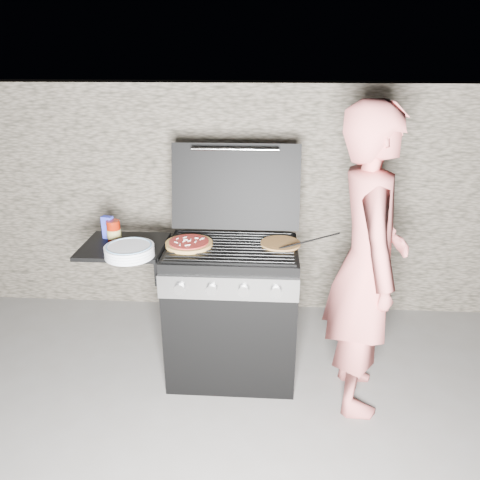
# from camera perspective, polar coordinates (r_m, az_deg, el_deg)

# --- Properties ---
(ground) EXTENTS (50.00, 50.00, 0.00)m
(ground) POSITION_cam_1_polar(r_m,az_deg,el_deg) (3.30, -0.90, -15.48)
(ground) COLOR #615C57
(stone_wall) EXTENTS (8.00, 0.35, 1.80)m
(stone_wall) POSITION_cam_1_polar(r_m,az_deg,el_deg) (3.83, 0.26, 5.19)
(stone_wall) COLOR #796D5E
(stone_wall) RESTS_ON ground
(gas_grill) EXTENTS (1.34, 0.79, 0.91)m
(gas_grill) POSITION_cam_1_polar(r_m,az_deg,el_deg) (3.07, -5.66, -8.46)
(gas_grill) COLOR black
(gas_grill) RESTS_ON ground
(pizza_topped) EXTENTS (0.33, 0.33, 0.03)m
(pizza_topped) POSITION_cam_1_polar(r_m,az_deg,el_deg) (2.85, -6.24, -0.35)
(pizza_topped) COLOR tan
(pizza_topped) RESTS_ON gas_grill
(pizza_plain) EXTENTS (0.30, 0.30, 0.01)m
(pizza_plain) POSITION_cam_1_polar(r_m,az_deg,el_deg) (2.86, 4.97, -0.42)
(pizza_plain) COLOR #AE8441
(pizza_plain) RESTS_ON gas_grill
(sauce_jar) EXTENTS (0.11, 0.11, 0.13)m
(sauce_jar) POSITION_cam_1_polar(r_m,az_deg,el_deg) (3.02, -15.14, 1.12)
(sauce_jar) COLOR maroon
(sauce_jar) RESTS_ON gas_grill
(blue_carton) EXTENTS (0.08, 0.05, 0.15)m
(blue_carton) POSITION_cam_1_polar(r_m,az_deg,el_deg) (3.06, -15.79, 1.48)
(blue_carton) COLOR #2B34B7
(blue_carton) RESTS_ON gas_grill
(plate_stack) EXTENTS (0.37, 0.37, 0.07)m
(plate_stack) POSITION_cam_1_polar(r_m,az_deg,el_deg) (2.77, -13.33, -1.32)
(plate_stack) COLOR silver
(plate_stack) RESTS_ON gas_grill
(person) EXTENTS (0.44, 0.66, 1.79)m
(person) POSITION_cam_1_polar(r_m,az_deg,el_deg) (2.72, 15.21, -2.90)
(person) COLOR #CC625E
(person) RESTS_ON ground
(tongs) EXTENTS (0.37, 0.12, 0.08)m
(tongs) POSITION_cam_1_polar(r_m,az_deg,el_deg) (2.83, 8.50, -0.21)
(tongs) COLOR black
(tongs) RESTS_ON gas_grill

